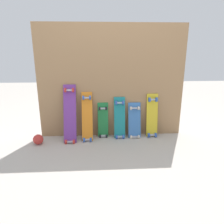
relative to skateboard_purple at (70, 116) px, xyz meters
The scene contains 9 objects.
ground_plane 0.77m from the skateboard_purple, ahead, with size 12.00×12.00×0.00m, color #B2AAA0.
plywood_wall_panel 0.83m from the skateboard_purple, 15.48° to the left, with size 2.30×0.04×1.76m, color #99724C.
skateboard_purple is the anchor object (origin of this frame).
skateboard_orange 0.27m from the skateboard_purple, ahead, with size 0.17×0.29×0.80m.
skateboard_green 0.54m from the skateboard_purple, 12.09° to the left, with size 0.17×0.14×0.63m.
skateboard_teal 0.79m from the skateboard_purple, ahead, with size 0.18×0.21×0.72m.
skateboard_blue 1.03m from the skateboard_purple, ahead, with size 0.20×0.20×0.63m.
skateboard_yellow 1.31m from the skateboard_purple, ahead, with size 0.18×0.18×0.76m.
rubber_ball 0.59m from the skateboard_purple, 164.26° to the right, with size 0.15×0.15×0.15m, color red.
Camera 1 is at (-0.19, -3.21, 1.38)m, focal length 33.64 mm.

